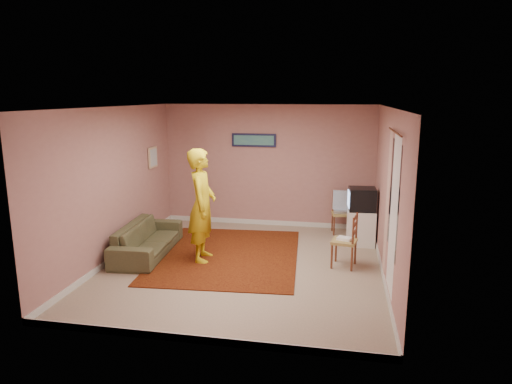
% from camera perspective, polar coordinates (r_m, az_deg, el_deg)
% --- Properties ---
extents(ground, '(5.00, 5.00, 0.00)m').
position_cam_1_polar(ground, '(7.71, -1.54, -9.14)').
color(ground, gray).
rests_on(ground, ground).
extents(wall_back, '(4.50, 0.02, 2.60)m').
position_cam_1_polar(wall_back, '(9.77, 1.50, 3.27)').
color(wall_back, '#A6736D').
rests_on(wall_back, ground).
extents(wall_front, '(4.50, 0.02, 2.60)m').
position_cam_1_polar(wall_front, '(5.01, -7.66, -5.34)').
color(wall_front, '#A6736D').
rests_on(wall_front, ground).
extents(wall_left, '(0.02, 5.00, 2.60)m').
position_cam_1_polar(wall_left, '(8.12, -17.32, 0.93)').
color(wall_left, '#A6736D').
rests_on(wall_left, ground).
extents(wall_right, '(0.02, 5.00, 2.60)m').
position_cam_1_polar(wall_right, '(7.22, 16.13, -0.32)').
color(wall_right, '#A6736D').
rests_on(wall_right, ground).
extents(ceiling, '(4.50, 5.00, 0.02)m').
position_cam_1_polar(ceiling, '(7.20, -1.66, 10.55)').
color(ceiling, white).
rests_on(ceiling, wall_back).
extents(baseboard_back, '(4.50, 0.02, 0.10)m').
position_cam_1_polar(baseboard_back, '(10.02, 1.45, -3.82)').
color(baseboard_back, silver).
rests_on(baseboard_back, ground).
extents(baseboard_front, '(4.50, 0.02, 0.10)m').
position_cam_1_polar(baseboard_front, '(5.52, -7.25, -17.81)').
color(baseboard_front, silver).
rests_on(baseboard_front, ground).
extents(baseboard_left, '(0.02, 5.00, 0.10)m').
position_cam_1_polar(baseboard_left, '(8.43, -16.73, -7.44)').
color(baseboard_left, silver).
rests_on(baseboard_left, ground).
extents(baseboard_right, '(0.02, 5.00, 0.10)m').
position_cam_1_polar(baseboard_right, '(7.58, 15.50, -9.59)').
color(baseboard_right, silver).
rests_on(baseboard_right, ground).
extents(window, '(0.01, 1.10, 1.50)m').
position_cam_1_polar(window, '(6.32, 16.90, -0.71)').
color(window, black).
rests_on(window, wall_right).
extents(curtain_sheer, '(0.01, 0.75, 2.10)m').
position_cam_1_polar(curtain_sheer, '(6.21, 16.80, -2.80)').
color(curtain_sheer, white).
rests_on(curtain_sheer, wall_right).
extents(curtain_floral, '(0.01, 0.35, 2.10)m').
position_cam_1_polar(curtain_floral, '(6.89, 16.08, -1.33)').
color(curtain_floral, beige).
rests_on(curtain_floral, wall_right).
extents(curtain_rod, '(0.02, 1.40, 0.02)m').
position_cam_1_polar(curtain_rod, '(6.19, 16.98, 7.20)').
color(curtain_rod, brown).
rests_on(curtain_rod, wall_right).
extents(picture_back, '(0.95, 0.04, 0.28)m').
position_cam_1_polar(picture_back, '(9.72, -0.27, 6.50)').
color(picture_back, '#131434').
rests_on(picture_back, wall_back).
extents(picture_left, '(0.04, 0.38, 0.42)m').
position_cam_1_polar(picture_left, '(9.49, -12.76, 4.25)').
color(picture_left, '#C9B08A').
rests_on(picture_left, wall_left).
extents(area_rug, '(2.66, 3.23, 0.02)m').
position_cam_1_polar(area_rug, '(8.18, -3.58, -7.85)').
color(area_rug, black).
rests_on(area_rug, ground).
extents(tv_cabinet, '(0.52, 0.48, 0.67)m').
position_cam_1_polar(tv_cabinet, '(8.88, 12.97, -4.32)').
color(tv_cabinet, white).
rests_on(tv_cabinet, ground).
extents(crt_tv, '(0.53, 0.48, 0.43)m').
position_cam_1_polar(crt_tv, '(8.74, 13.10, -0.88)').
color(crt_tv, black).
rests_on(crt_tv, tv_cabinet).
extents(chair_a, '(0.43, 0.42, 0.46)m').
position_cam_1_polar(chair_a, '(9.45, 10.68, -2.05)').
color(chair_a, '#A59150').
rests_on(chair_a, ground).
extents(dvd_player, '(0.35, 0.27, 0.06)m').
position_cam_1_polar(dvd_player, '(9.47, 10.67, -2.39)').
color(dvd_player, '#B5B4BA').
rests_on(dvd_player, chair_a).
extents(blue_throw, '(0.38, 0.05, 0.40)m').
position_cam_1_polar(blue_throw, '(9.47, 10.72, -0.99)').
color(blue_throw, '#83ABD7').
rests_on(blue_throw, chair_a).
extents(chair_b, '(0.45, 0.47, 0.48)m').
position_cam_1_polar(chair_b, '(7.64, 11.00, -5.27)').
color(chair_b, '#A59150').
rests_on(chair_b, ground).
extents(game_console, '(0.26, 0.22, 0.05)m').
position_cam_1_polar(game_console, '(7.66, 10.98, -5.74)').
color(game_console, white).
rests_on(game_console, chair_b).
extents(sofa, '(0.87, 1.95, 0.56)m').
position_cam_1_polar(sofa, '(8.37, -13.41, -5.75)').
color(sofa, '#4A482D').
rests_on(sofa, ground).
extents(person, '(0.55, 0.75, 1.93)m').
position_cam_1_polar(person, '(7.74, -6.77, -1.68)').
color(person, gold).
rests_on(person, ground).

